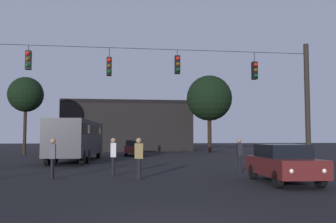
# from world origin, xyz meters

# --- Properties ---
(ground_plane) EXTENTS (168.00, 168.00, 0.00)m
(ground_plane) POSITION_xyz_m (0.00, 24.50, 0.00)
(ground_plane) COLOR black
(ground_plane) RESTS_ON ground
(overhead_signal_span) EXTENTS (18.61, 0.44, 6.96)m
(overhead_signal_span) POSITION_xyz_m (0.06, 11.50, 4.06)
(overhead_signal_span) COLOR black
(overhead_signal_span) RESTS_ON ground
(city_bus) EXTENTS (3.37, 11.16, 3.00)m
(city_bus) POSITION_xyz_m (-4.16, 21.40, 1.87)
(city_bus) COLOR #2D2D33
(city_bus) RESTS_ON ground
(car_near_right) EXTENTS (2.03, 4.41, 1.52)m
(car_near_right) POSITION_xyz_m (5.36, 6.43, 0.80)
(car_near_right) COLOR #511919
(car_near_right) RESTS_ON ground
(car_far_left) EXTENTS (2.08, 4.43, 1.52)m
(car_far_left) POSITION_xyz_m (0.54, 29.45, 0.80)
(car_far_left) COLOR #511919
(car_far_left) RESTS_ON ground
(pedestrian_crossing_center) EXTENTS (0.25, 0.37, 1.76)m
(pedestrian_crossing_center) POSITION_xyz_m (-3.96, 9.23, 1.00)
(pedestrian_crossing_center) COLOR black
(pedestrian_crossing_center) RESTS_ON ground
(pedestrian_crossing_right) EXTENTS (0.27, 0.38, 1.74)m
(pedestrian_crossing_right) POSITION_xyz_m (5.04, 10.82, 0.99)
(pedestrian_crossing_right) COLOR black
(pedestrian_crossing_right) RESTS_ON ground
(pedestrian_near_bus) EXTENTS (0.27, 0.38, 1.77)m
(pedestrian_near_bus) POSITION_xyz_m (-1.35, 10.12, 1.01)
(pedestrian_near_bus) COLOR black
(pedestrian_near_bus) RESTS_ON ground
(pedestrian_trailing) EXTENTS (0.35, 0.42, 1.78)m
(pedestrian_trailing) POSITION_xyz_m (-0.24, 8.55, 1.01)
(pedestrian_trailing) COLOR black
(pedestrian_trailing) RESTS_ON ground
(corner_building) EXTENTS (17.00, 9.28, 6.66)m
(corner_building) POSITION_xyz_m (0.19, 44.92, 3.33)
(corner_building) COLOR black
(corner_building) RESTS_ON ground
(tree_left_silhouette) EXTENTS (3.66, 3.66, 8.11)m
(tree_left_silhouette) POSITION_xyz_m (-10.66, 32.90, 6.24)
(tree_left_silhouette) COLOR black
(tree_left_silhouette) RESTS_ON ground
(tree_behind_building) EXTENTS (5.47, 5.47, 9.27)m
(tree_behind_building) POSITION_xyz_m (9.84, 36.24, 6.51)
(tree_behind_building) COLOR black
(tree_behind_building) RESTS_ON ground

